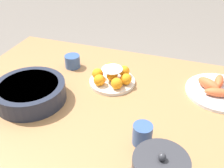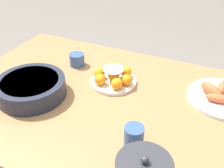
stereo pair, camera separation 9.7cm
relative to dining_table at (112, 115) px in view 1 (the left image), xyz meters
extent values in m
cylinder|color=#A87547|center=(0.71, -0.44, -0.31)|extent=(0.06, 0.06, 0.75)
cube|color=#A87547|center=(0.00, 0.00, 0.08)|extent=(1.52, 0.98, 0.03)
cylinder|color=silver|center=(0.04, -0.13, 0.10)|extent=(0.23, 0.23, 0.02)
sphere|color=orange|center=(0.12, -0.12, 0.13)|extent=(0.05, 0.05, 0.05)
sphere|color=orange|center=(0.09, -0.07, 0.13)|extent=(0.05, 0.05, 0.05)
sphere|color=orange|center=(0.00, -0.07, 0.13)|extent=(0.05, 0.05, 0.05)
sphere|color=orange|center=(-0.03, -0.12, 0.13)|extent=(0.05, 0.05, 0.05)
sphere|color=orange|center=(0.00, -0.19, 0.13)|extent=(0.05, 0.05, 0.05)
sphere|color=orange|center=(0.08, -0.20, 0.13)|extent=(0.05, 0.05, 0.05)
ellipsoid|color=white|center=(0.04, -0.13, 0.17)|extent=(0.10, 0.10, 0.02)
sphere|color=orange|center=(0.04, -0.13, 0.13)|extent=(0.05, 0.05, 0.05)
cylinder|color=#232838|center=(0.35, 0.12, 0.13)|extent=(0.32, 0.32, 0.08)
cylinder|color=brown|center=(0.35, 0.12, 0.17)|extent=(0.26, 0.26, 0.01)
cylinder|color=silver|center=(-0.46, -0.21, 0.10)|extent=(0.31, 0.31, 0.01)
ellipsoid|color=#E06033|center=(-0.41, -0.21, 0.13)|extent=(0.12, 0.11, 0.05)
ellipsoid|color=#E06033|center=(-0.45, -0.17, 0.12)|extent=(0.12, 0.06, 0.04)
ellipsoid|color=#E06033|center=(-0.45, -0.26, 0.13)|extent=(0.05, 0.11, 0.04)
cylinder|color=#38568E|center=(0.30, -0.21, 0.12)|extent=(0.08, 0.08, 0.07)
cylinder|color=#38568E|center=(-0.19, 0.21, 0.13)|extent=(0.07, 0.07, 0.08)
sphere|color=#333338|center=(-0.28, 0.38, 0.23)|extent=(0.02, 0.02, 0.02)
camera|label=1|loc=(-0.31, 0.90, 0.82)|focal=42.00mm
camera|label=2|loc=(-0.40, 0.86, 0.82)|focal=42.00mm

